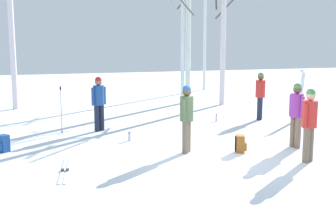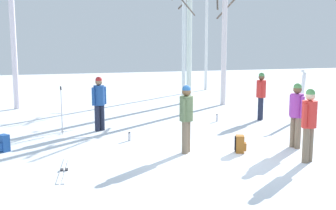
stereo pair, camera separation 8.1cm
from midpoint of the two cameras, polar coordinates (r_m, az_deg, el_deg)
name	(u,v)px [view 2 (the right image)]	position (r m, az deg, el deg)	size (l,w,h in m)	color
ground_plane	(221,160)	(9.77, 7.69, -7.67)	(60.00, 60.00, 0.00)	white
person_0	(261,93)	(14.94, 13.10, 1.66)	(0.38, 0.41, 1.72)	#1E2338
person_1	(309,120)	(9.87, 19.44, -2.06)	(0.48, 0.34, 1.72)	#72604C
person_2	(296,111)	(11.14, 17.81, -0.82)	(0.34, 0.52, 1.72)	#72604C
person_3	(99,100)	(12.88, -9.47, 0.69)	(0.48, 0.34, 1.72)	#1E2338
person_4	(186,114)	(10.12, 2.81, -1.33)	(0.37, 0.42, 1.72)	#72604C
ski_pair_planted_0	(302,95)	(15.32, 18.42, 1.31)	(0.25, 0.11, 1.82)	white
ski_pair_lying_0	(64,170)	(9.19, -14.10, -8.84)	(0.46, 1.84, 0.05)	white
ski_poles_0	(62,109)	(12.70, -14.56, -0.51)	(0.07, 0.23, 1.46)	#B2B2BC
backpack_0	(4,143)	(11.17, -21.92, -5.03)	(0.34, 0.34, 0.44)	#1E4C99
backpack_1	(240,144)	(10.45, 10.33, -5.44)	(0.34, 0.32, 0.44)	#99591E
water_bottle_0	(129,137)	(11.58, -5.24, -4.44)	(0.08, 0.08, 0.25)	silver
water_bottle_1	(217,118)	(14.47, 7.05, -1.82)	(0.07, 0.07, 0.27)	silver
birch_tree_0	(12,12)	(18.21, -21.00, 12.11)	(1.19, 1.08, 7.89)	silver
birch_tree_1	(184,20)	(18.71, 2.37, 11.88)	(1.62, 1.60, 7.19)	silver
birch_tree_2	(190,19)	(19.01, 3.21, 12.01)	(1.49, 1.50, 7.32)	silver
birch_tree_3	(225,27)	(18.42, 8.10, 10.74)	(1.17, 1.30, 6.66)	silver
birch_tree_4	(207,21)	(24.41, 5.54, 11.61)	(1.46, 1.19, 7.71)	silver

